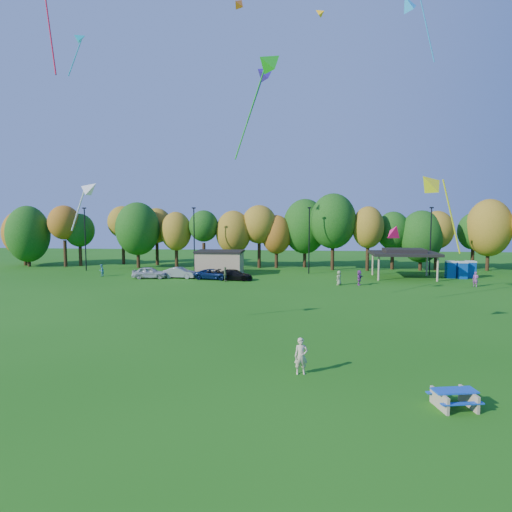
# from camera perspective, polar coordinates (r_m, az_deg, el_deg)

# --- Properties ---
(ground) EXTENTS (160.00, 160.00, 0.00)m
(ground) POSITION_cam_1_polar(r_m,az_deg,el_deg) (23.93, 2.41, -14.73)
(ground) COLOR #19600F
(ground) RESTS_ON ground
(tree_line) EXTENTS (93.57, 10.55, 11.15)m
(tree_line) POSITION_cam_1_polar(r_m,az_deg,el_deg) (68.03, 4.07, 3.37)
(tree_line) COLOR black
(tree_line) RESTS_ON ground
(lamp_posts) EXTENTS (64.50, 0.25, 9.09)m
(lamp_posts) POSITION_cam_1_polar(r_m,az_deg,el_deg) (62.53, 6.66, 2.25)
(lamp_posts) COLOR black
(lamp_posts) RESTS_ON ground
(utility_building) EXTENTS (6.30, 4.30, 3.25)m
(utility_building) POSITION_cam_1_polar(r_m,az_deg,el_deg) (61.86, -4.55, -0.80)
(utility_building) COLOR tan
(utility_building) RESTS_ON ground
(pavilion) EXTENTS (8.20, 6.20, 3.77)m
(pavilion) POSITION_cam_1_polar(r_m,az_deg,el_deg) (60.95, 18.02, 0.37)
(pavilion) COLOR tan
(pavilion) RESTS_ON ground
(porta_potties) EXTENTS (3.75, 1.95, 2.18)m
(porta_potties) POSITION_cam_1_polar(r_m,az_deg,el_deg) (63.81, 24.24, -1.55)
(porta_potties) COLOR #0C429F
(porta_potties) RESTS_ON ground
(picnic_table) EXTENTS (2.09, 1.85, 0.79)m
(picnic_table) POSITION_cam_1_polar(r_m,az_deg,el_deg) (21.85, 23.54, -15.89)
(picnic_table) COLOR tan
(picnic_table) RESTS_ON ground
(kite_flyer) EXTENTS (0.75, 0.56, 1.89)m
(kite_flyer) POSITION_cam_1_polar(r_m,az_deg,el_deg) (23.96, 5.65, -12.34)
(kite_flyer) COLOR beige
(kite_flyer) RESTS_ON ground
(car_a) EXTENTS (4.57, 2.36, 1.49)m
(car_a) POSITION_cam_1_polar(r_m,az_deg,el_deg) (59.53, -13.14, -2.03)
(car_a) COLOR silver
(car_a) RESTS_ON ground
(car_b) EXTENTS (4.30, 1.87, 1.38)m
(car_b) POSITION_cam_1_polar(r_m,az_deg,el_deg) (59.00, -9.48, -2.08)
(car_b) COLOR gray
(car_b) RESTS_ON ground
(car_c) EXTENTS (4.90, 2.79, 1.29)m
(car_c) POSITION_cam_1_polar(r_m,az_deg,el_deg) (57.44, -5.32, -2.27)
(car_c) COLOR #0C204D
(car_c) RESTS_ON ground
(car_d) EXTENTS (4.72, 2.38, 1.31)m
(car_d) POSITION_cam_1_polar(r_m,az_deg,el_deg) (56.53, -2.72, -2.37)
(car_d) COLOR black
(car_d) RESTS_ON ground
(far_person_0) EXTENTS (0.71, 0.85, 1.57)m
(far_person_0) POSITION_cam_1_polar(r_m,az_deg,el_deg) (63.24, -18.77, -1.71)
(far_person_0) COLOR teal
(far_person_0) RESTS_ON ground
(far_person_1) EXTENTS (0.74, 0.70, 1.70)m
(far_person_1) POSITION_cam_1_polar(r_m,az_deg,el_deg) (57.00, 25.74, -2.63)
(far_person_1) COLOR #B655A6
(far_person_1) RESTS_ON ground
(far_person_2) EXTENTS (0.69, 1.11, 1.76)m
(far_person_2) POSITION_cam_1_polar(r_m,az_deg,el_deg) (55.51, -3.88, -2.28)
(far_person_2) COLOR #516A41
(far_person_2) RESTS_ON ground
(far_person_3) EXTENTS (1.02, 1.70, 1.74)m
(far_person_3) POSITION_cam_1_polar(r_m,az_deg,el_deg) (53.80, 12.79, -2.65)
(far_person_3) COLOR purple
(far_person_3) RESTS_ON ground
(far_person_4) EXTENTS (0.88, 0.98, 1.67)m
(far_person_4) POSITION_cam_1_polar(r_m,az_deg,el_deg) (53.36, 10.34, -2.71)
(far_person_4) COLOR gray
(far_person_4) RESTS_ON ground
(kite_0) EXTENTS (3.74, 2.65, 6.52)m
(kite_0) POSITION_cam_1_polar(r_m,az_deg,el_deg) (50.43, 18.51, 27.76)
(kite_0) COLOR #28AEFE
(kite_2) EXTENTS (1.30, 1.11, 1.11)m
(kite_2) POSITION_cam_1_polar(r_m,az_deg,el_deg) (48.60, 7.82, 27.95)
(kite_2) COLOR #FFB30D
(kite_3) EXTENTS (2.75, 2.00, 4.56)m
(kite_3) POSITION_cam_1_polar(r_m,az_deg,el_deg) (36.84, 1.47, 21.92)
(kite_3) COLOR #331B98
(kite_5) EXTENTS (1.33, 1.57, 1.34)m
(kite_5) POSITION_cam_1_polar(r_m,az_deg,el_deg) (31.78, 16.93, 3.04)
(kite_5) COLOR #FC0E61
(kite_6) EXTENTS (1.70, 1.84, 1.46)m
(kite_6) POSITION_cam_1_polar(r_m,az_deg,el_deg) (52.99, -2.03, 29.06)
(kite_6) COLOR orange
(kite_7) EXTENTS (2.13, 1.01, 3.43)m
(kite_7) POSITION_cam_1_polar(r_m,az_deg,el_deg) (31.35, -19.98, 7.94)
(kite_7) COLOR silver
(kite_8) EXTENTS (3.27, 2.34, 5.57)m
(kite_8) POSITION_cam_1_polar(r_m,az_deg,el_deg) (32.08, 20.82, 8.52)
(kite_8) COLOR yellow
(kite_9) EXTENTS (2.57, 1.75, 4.39)m
(kite_9) POSITION_cam_1_polar(r_m,az_deg,el_deg) (54.81, -21.04, 24.04)
(kite_9) COLOR #0CACBA
(kite_12) EXTENTS (4.03, 3.21, 7.49)m
(kite_12) POSITION_cam_1_polar(r_m,az_deg,el_deg) (33.48, 2.06, 23.04)
(kite_12) COLOR #15A315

